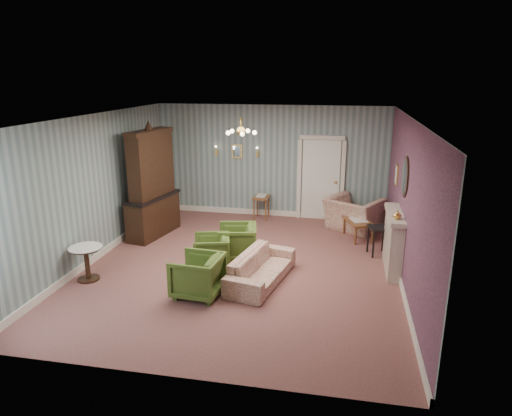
% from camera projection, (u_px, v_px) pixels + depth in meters
% --- Properties ---
extents(floor, '(7.00, 7.00, 0.00)m').
position_uv_depth(floor, '(242.00, 267.00, 9.03)').
color(floor, brown).
rests_on(floor, ground).
extents(ceiling, '(7.00, 7.00, 0.00)m').
position_uv_depth(ceiling, '(241.00, 117.00, 8.21)').
color(ceiling, white).
rests_on(ceiling, ground).
extents(wall_back, '(6.00, 0.00, 6.00)m').
position_uv_depth(wall_back, '(271.00, 162.00, 11.92)').
color(wall_back, slate).
rests_on(wall_back, ground).
extents(wall_front, '(6.00, 0.00, 6.00)m').
position_uv_depth(wall_front, '(175.00, 271.00, 5.32)').
color(wall_front, slate).
rests_on(wall_front, ground).
extents(wall_left, '(0.00, 7.00, 7.00)m').
position_uv_depth(wall_left, '(95.00, 188.00, 9.17)').
color(wall_left, slate).
rests_on(wall_left, ground).
extents(wall_right, '(0.00, 7.00, 7.00)m').
position_uv_depth(wall_right, '(408.00, 204.00, 8.08)').
color(wall_right, slate).
rests_on(wall_right, ground).
extents(wall_right_floral, '(0.00, 7.00, 7.00)m').
position_uv_depth(wall_right_floral, '(407.00, 204.00, 8.08)').
color(wall_right_floral, '#A4525F').
rests_on(wall_right_floral, ground).
extents(door, '(1.12, 0.12, 2.16)m').
position_uv_depth(door, '(321.00, 178.00, 11.75)').
color(door, white).
rests_on(door, floor).
extents(olive_chair_a, '(0.79, 0.83, 0.80)m').
position_uv_depth(olive_chair_a, '(197.00, 274.00, 7.76)').
color(olive_chair_a, '#435E20').
rests_on(olive_chair_a, floor).
extents(olive_chair_b, '(0.79, 0.82, 0.70)m').
position_uv_depth(olive_chair_b, '(211.00, 249.00, 8.96)').
color(olive_chair_b, '#435E20').
rests_on(olive_chair_b, floor).
extents(olive_chair_c, '(0.85, 0.88, 0.78)m').
position_uv_depth(olive_chair_c, '(237.00, 240.00, 9.35)').
color(olive_chair_c, '#435E20').
rests_on(olive_chair_c, floor).
extents(sofa_chintz, '(0.90, 1.92, 0.72)m').
position_uv_depth(sofa_chintz, '(261.00, 263.00, 8.29)').
color(sofa_chintz, brown).
rests_on(sofa_chintz, floor).
extents(wingback_chair, '(1.43, 1.29, 1.05)m').
position_uv_depth(wingback_chair, '(354.00, 209.00, 11.06)').
color(wingback_chair, brown).
rests_on(wingback_chair, floor).
extents(dresser, '(0.83, 1.64, 2.61)m').
position_uv_depth(dresser, '(151.00, 181.00, 10.47)').
color(dresser, black).
rests_on(dresser, floor).
extents(fireplace, '(0.30, 1.40, 1.16)m').
position_uv_depth(fireplace, '(393.00, 242.00, 8.72)').
color(fireplace, beige).
rests_on(fireplace, floor).
extents(mantel_vase, '(0.15, 0.15, 0.15)m').
position_uv_depth(mantel_vase, '(397.00, 215.00, 8.17)').
color(mantel_vase, gold).
rests_on(mantel_vase, fireplace).
extents(oval_mirror, '(0.04, 0.76, 0.84)m').
position_uv_depth(oval_mirror, '(405.00, 177.00, 8.35)').
color(oval_mirror, white).
rests_on(oval_mirror, wall_right).
extents(framed_print, '(0.04, 0.34, 0.42)m').
position_uv_depth(framed_print, '(397.00, 175.00, 9.69)').
color(framed_print, gold).
rests_on(framed_print, wall_right).
extents(coffee_table, '(0.76, 0.99, 0.45)m').
position_uv_depth(coffee_table, '(358.00, 229.00, 10.52)').
color(coffee_table, brown).
rests_on(coffee_table, floor).
extents(side_table_black, '(0.51, 0.51, 0.62)m').
position_uv_depth(side_table_black, '(378.00, 241.00, 9.54)').
color(side_table_black, black).
rests_on(side_table_black, floor).
extents(pedestal_table, '(0.60, 0.60, 0.65)m').
position_uv_depth(pedestal_table, '(87.00, 263.00, 8.37)').
color(pedestal_table, black).
rests_on(pedestal_table, floor).
extents(nesting_table, '(0.41, 0.51, 0.66)m').
position_uv_depth(nesting_table, '(261.00, 207.00, 11.94)').
color(nesting_table, brown).
rests_on(nesting_table, floor).
extents(gilt_mirror_back, '(0.28, 0.06, 0.36)m').
position_uv_depth(gilt_mirror_back, '(237.00, 151.00, 11.97)').
color(gilt_mirror_back, gold).
rests_on(gilt_mirror_back, wall_back).
extents(sconce_left, '(0.16, 0.12, 0.30)m').
position_uv_depth(sconce_left, '(216.00, 151.00, 12.06)').
color(sconce_left, gold).
rests_on(sconce_left, wall_back).
extents(sconce_right, '(0.16, 0.12, 0.30)m').
position_uv_depth(sconce_right, '(257.00, 152.00, 11.86)').
color(sconce_right, gold).
rests_on(sconce_right, wall_back).
extents(chandelier, '(0.56, 0.56, 0.36)m').
position_uv_depth(chandelier, '(241.00, 132.00, 8.29)').
color(chandelier, gold).
rests_on(chandelier, ceiling).
extents(burgundy_cushion, '(0.41, 0.28, 0.39)m').
position_uv_depth(burgundy_cushion, '(352.00, 212.00, 10.94)').
color(burgundy_cushion, '#5E1F17').
rests_on(burgundy_cushion, wingback_chair).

